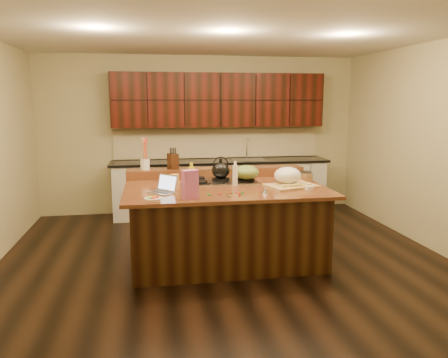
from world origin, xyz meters
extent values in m
cube|color=black|center=(0.00, 0.00, -0.01)|extent=(5.50, 5.00, 0.01)
cube|color=silver|center=(0.00, 0.00, 2.71)|extent=(5.50, 5.00, 0.01)
cube|color=tan|center=(0.00, 2.50, 1.35)|extent=(5.50, 0.01, 2.70)
cube|color=tan|center=(0.00, -2.50, 1.35)|extent=(5.50, 0.01, 2.70)
cube|color=tan|center=(2.75, 0.00, 1.35)|extent=(0.01, 5.00, 2.70)
cube|color=black|center=(0.00, 0.00, 0.44)|extent=(2.22, 1.42, 0.88)
cube|color=black|center=(0.00, 0.00, 0.90)|extent=(2.40, 1.60, 0.04)
cube|color=black|center=(0.00, 0.70, 0.98)|extent=(2.40, 0.30, 0.12)
cube|color=gray|center=(0.00, 0.30, 0.93)|extent=(0.92, 0.52, 0.02)
cylinder|color=black|center=(-0.30, 0.43, 0.95)|extent=(0.22, 0.22, 0.03)
cylinder|color=black|center=(0.30, 0.43, 0.95)|extent=(0.22, 0.22, 0.03)
cylinder|color=black|center=(-0.30, 0.17, 0.95)|extent=(0.22, 0.22, 0.03)
cylinder|color=black|center=(0.30, 0.17, 0.95)|extent=(0.22, 0.22, 0.03)
cylinder|color=black|center=(0.00, 0.30, 0.95)|extent=(0.22, 0.22, 0.03)
cube|color=silver|center=(0.30, 2.17, 0.45)|extent=(3.60, 0.62, 0.90)
cube|color=black|center=(0.30, 2.17, 0.92)|extent=(3.70, 0.66, 0.04)
cube|color=gray|center=(0.80, 2.17, 0.94)|extent=(0.55, 0.42, 0.01)
cylinder|color=gray|center=(0.80, 2.35, 1.12)|extent=(0.02, 0.02, 0.36)
cube|color=black|center=(0.30, 2.32, 1.95)|extent=(3.60, 0.34, 0.90)
cube|color=tan|center=(0.30, 2.48, 1.20)|extent=(3.60, 0.03, 0.50)
ellipsoid|color=black|center=(0.00, 0.30, 1.07)|extent=(0.27, 0.27, 0.21)
ellipsoid|color=#59712D|center=(0.30, 0.17, 1.06)|extent=(0.39, 0.39, 0.18)
cube|color=#B7B7BC|center=(-0.77, -0.27, 0.93)|extent=(0.33, 0.34, 0.01)
cube|color=black|center=(-0.77, -0.27, 0.93)|extent=(0.24, 0.25, 0.00)
cube|color=#B7B7BC|center=(-0.70, -0.21, 1.02)|extent=(0.23, 0.25, 0.18)
cube|color=silver|center=(-0.70, -0.21, 1.02)|extent=(0.20, 0.22, 0.15)
cylinder|color=yellow|center=(-0.42, -0.15, 1.06)|extent=(0.09, 0.09, 0.27)
cylinder|color=silver|center=(0.14, 0.03, 1.04)|extent=(0.07, 0.07, 0.25)
cube|color=tan|center=(0.78, -0.17, 0.93)|extent=(0.66, 0.55, 0.03)
ellipsoid|color=white|center=(0.76, -0.09, 1.05)|extent=(0.33, 0.33, 0.20)
cube|color=#EDD872|center=(0.68, -0.31, 0.96)|extent=(0.12, 0.03, 0.03)
cube|color=#EDD872|center=(0.80, -0.31, 0.96)|extent=(0.12, 0.03, 0.03)
cube|color=#EDD872|center=(0.93, -0.31, 0.96)|extent=(0.12, 0.03, 0.03)
cylinder|color=gray|center=(0.91, -0.19, 0.95)|extent=(0.22, 0.09, 0.01)
cylinder|color=white|center=(0.93, -0.37, 0.94)|extent=(0.12, 0.12, 0.04)
cylinder|color=white|center=(0.82, -0.18, 0.94)|extent=(0.12, 0.12, 0.04)
cylinder|color=white|center=(0.99, 0.42, 0.94)|extent=(0.11, 0.11, 0.04)
cylinder|color=#996B3F|center=(1.08, 0.22, 0.97)|extent=(0.30, 0.30, 0.09)
cone|color=silver|center=(0.37, -0.50, 0.96)|extent=(0.09, 0.09, 0.07)
cube|color=#C35B9A|center=(-0.48, -0.60, 1.07)|extent=(0.18, 0.14, 0.31)
cylinder|color=white|center=(-0.87, -0.56, 0.93)|extent=(0.20, 0.20, 0.01)
cube|color=#EEA954|center=(-0.59, 0.24, 0.98)|extent=(0.10, 0.08, 0.12)
cylinder|color=white|center=(-0.95, 0.70, 1.11)|extent=(0.13, 0.13, 0.14)
cube|color=black|center=(-0.58, 0.70, 1.14)|extent=(0.15, 0.19, 0.21)
ellipsoid|color=red|center=(-0.14, -0.48, 0.93)|extent=(0.02, 0.02, 0.02)
ellipsoid|color=#198C26|center=(-0.25, -0.51, 0.93)|extent=(0.02, 0.02, 0.02)
ellipsoid|color=red|center=(0.08, -0.47, 0.93)|extent=(0.02, 0.02, 0.02)
ellipsoid|color=#198C26|center=(0.11, -0.49, 0.93)|extent=(0.02, 0.02, 0.02)
ellipsoid|color=red|center=(0.06, -0.40, 0.93)|extent=(0.02, 0.02, 0.02)
ellipsoid|color=#198C26|center=(-0.05, -0.59, 0.93)|extent=(0.02, 0.02, 0.02)
ellipsoid|color=red|center=(0.07, -0.57, 0.93)|extent=(0.02, 0.02, 0.02)
ellipsoid|color=#198C26|center=(-0.26, -0.46, 0.93)|extent=(0.02, 0.02, 0.02)
ellipsoid|color=red|center=(-0.01, -0.44, 0.93)|extent=(0.02, 0.02, 0.02)
ellipsoid|color=#198C26|center=(0.01, -0.44, 0.93)|extent=(0.02, 0.02, 0.02)
ellipsoid|color=red|center=(0.06, -0.58, 0.93)|extent=(0.02, 0.02, 0.02)
ellipsoid|color=#198C26|center=(0.13, -0.44, 0.93)|extent=(0.02, 0.02, 0.02)
camera|label=1|loc=(-0.88, -5.12, 1.94)|focal=35.00mm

